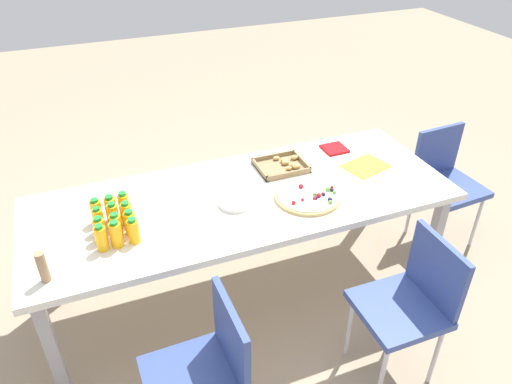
% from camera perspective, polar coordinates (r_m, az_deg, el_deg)
% --- Properties ---
extents(ground_plane, '(12.00, 12.00, 0.00)m').
position_cam_1_polar(ground_plane, '(3.22, -1.32, -11.63)').
color(ground_plane, gray).
extents(party_table, '(2.39, 0.90, 0.75)m').
position_cam_1_polar(party_table, '(2.77, -1.50, -1.49)').
color(party_table, silver).
rests_on(party_table, ground_plane).
extents(chair_near_right, '(0.40, 0.40, 0.83)m').
position_cam_1_polar(chair_near_right, '(2.60, 17.77, -11.79)').
color(chair_near_right, '#33478C').
rests_on(chair_near_right, ground_plane).
extents(chair_end, '(0.42, 0.42, 0.83)m').
position_cam_1_polar(chair_end, '(3.64, 21.21, 1.68)').
color(chair_end, '#33478C').
rests_on(chair_end, ground_plane).
extents(chair_near_left, '(0.41, 0.41, 0.83)m').
position_cam_1_polar(chair_near_left, '(2.23, -5.81, -19.87)').
color(chair_near_left, '#33478C').
rests_on(chair_near_left, ground_plane).
extents(juice_bottle_0, '(0.06, 0.06, 0.14)m').
position_cam_1_polar(juice_bottle_0, '(2.44, -17.67, -5.17)').
color(juice_bottle_0, '#F9AE14').
rests_on(juice_bottle_0, party_table).
extents(juice_bottle_1, '(0.06, 0.06, 0.15)m').
position_cam_1_polar(juice_bottle_1, '(2.44, -16.07, -4.80)').
color(juice_bottle_1, '#F9AE14').
rests_on(juice_bottle_1, party_table).
extents(juice_bottle_2, '(0.06, 0.06, 0.14)m').
position_cam_1_polar(juice_bottle_2, '(2.45, -14.14, -4.43)').
color(juice_bottle_2, '#FAAE14').
rests_on(juice_bottle_2, party_table).
extents(juice_bottle_3, '(0.06, 0.06, 0.13)m').
position_cam_1_polar(juice_bottle_3, '(2.51, -17.82, -4.17)').
color(juice_bottle_3, '#FAAC14').
rests_on(juice_bottle_3, party_table).
extents(juice_bottle_4, '(0.06, 0.06, 0.14)m').
position_cam_1_polar(juice_bottle_4, '(2.51, -16.08, -3.80)').
color(juice_bottle_4, '#F9AB14').
rests_on(juice_bottle_4, party_table).
extents(juice_bottle_5, '(0.06, 0.06, 0.14)m').
position_cam_1_polar(juice_bottle_5, '(2.51, -14.51, -3.50)').
color(juice_bottle_5, '#FAAC14').
rests_on(juice_bottle_5, party_table).
extents(juice_bottle_6, '(0.05, 0.05, 0.14)m').
position_cam_1_polar(juice_bottle_6, '(2.57, -17.95, -3.14)').
color(juice_bottle_6, '#F9AE14').
rests_on(juice_bottle_6, party_table).
extents(juice_bottle_7, '(0.06, 0.06, 0.15)m').
position_cam_1_polar(juice_bottle_7, '(2.57, -16.35, -2.71)').
color(juice_bottle_7, '#F9AE14').
rests_on(juice_bottle_7, party_table).
extents(juice_bottle_8, '(0.06, 0.06, 0.14)m').
position_cam_1_polar(juice_bottle_8, '(2.58, -14.90, -2.50)').
color(juice_bottle_8, '#F9AE14').
rests_on(juice_bottle_8, party_table).
extents(juice_bottle_9, '(0.06, 0.06, 0.14)m').
position_cam_1_polar(juice_bottle_9, '(2.63, -18.16, -2.17)').
color(juice_bottle_9, '#F9AB14').
rests_on(juice_bottle_9, party_table).
extents(juice_bottle_10, '(0.06, 0.06, 0.15)m').
position_cam_1_polar(juice_bottle_10, '(2.63, -16.61, -1.89)').
color(juice_bottle_10, '#F9AC14').
rests_on(juice_bottle_10, party_table).
extents(juice_bottle_11, '(0.06, 0.06, 0.15)m').
position_cam_1_polar(juice_bottle_11, '(2.64, -15.18, -1.48)').
color(juice_bottle_11, '#F9AD14').
rests_on(juice_bottle_11, party_table).
extents(fruit_pizza, '(0.37, 0.37, 0.05)m').
position_cam_1_polar(fruit_pizza, '(2.73, 6.11, -0.45)').
color(fruit_pizza, tan).
rests_on(fruit_pizza, party_table).
extents(snack_tray, '(0.30, 0.25, 0.04)m').
position_cam_1_polar(snack_tray, '(3.00, 3.13, 3.11)').
color(snack_tray, olive).
rests_on(snack_tray, party_table).
extents(plate_stack, '(0.17, 0.17, 0.02)m').
position_cam_1_polar(plate_stack, '(2.66, -2.50, -1.30)').
color(plate_stack, silver).
rests_on(plate_stack, party_table).
extents(napkin_stack, '(0.15, 0.15, 0.02)m').
position_cam_1_polar(napkin_stack, '(3.24, 9.18, 5.03)').
color(napkin_stack, red).
rests_on(napkin_stack, party_table).
extents(cardboard_tube, '(0.04, 0.04, 0.16)m').
position_cam_1_polar(cardboard_tube, '(2.35, -23.71, -8.05)').
color(cardboard_tube, '#9E7A56').
rests_on(cardboard_tube, party_table).
extents(paper_folder, '(0.30, 0.26, 0.01)m').
position_cam_1_polar(paper_folder, '(3.09, 12.73, 2.98)').
color(paper_folder, yellow).
rests_on(paper_folder, party_table).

